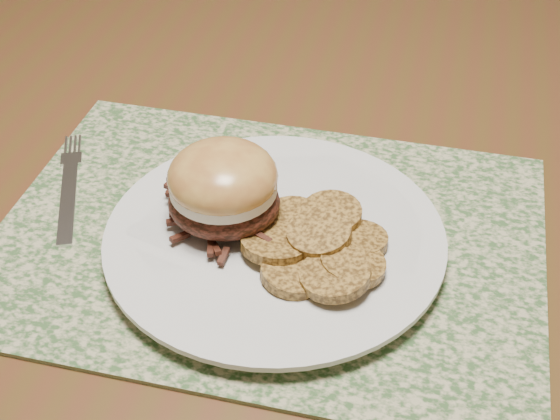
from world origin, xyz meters
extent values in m
cube|color=#562F19|center=(0.00, 0.00, 0.73)|extent=(1.50, 0.90, 0.04)
cylinder|color=#562F19|center=(-0.69, 0.39, 0.35)|extent=(0.06, 0.06, 0.71)
cube|color=#38592E|center=(-0.15, -0.18, 0.75)|extent=(0.45, 0.33, 0.00)
cylinder|color=silver|center=(-0.14, -0.19, 0.76)|extent=(0.26, 0.26, 0.02)
ellipsoid|color=black|center=(-0.19, -0.18, 0.79)|extent=(0.09, 0.09, 0.04)
cylinder|color=beige|center=(-0.19, -0.18, 0.80)|extent=(0.09, 0.09, 0.01)
ellipsoid|color=#B9843C|center=(-0.19, -0.18, 0.81)|extent=(0.09, 0.09, 0.05)
cylinder|color=olive|center=(-0.13, -0.18, 0.77)|extent=(0.05, 0.05, 0.01)
cylinder|color=olive|center=(-0.10, -0.17, 0.78)|extent=(0.06, 0.06, 0.01)
cylinder|color=olive|center=(-0.08, -0.19, 0.77)|extent=(0.06, 0.06, 0.02)
cylinder|color=olive|center=(-0.14, -0.21, 0.78)|extent=(0.07, 0.08, 0.02)
cylinder|color=olive|center=(-0.11, -0.20, 0.79)|extent=(0.07, 0.07, 0.02)
cylinder|color=olive|center=(-0.08, -0.22, 0.78)|extent=(0.07, 0.07, 0.01)
cylinder|color=olive|center=(-0.12, -0.24, 0.77)|extent=(0.05, 0.05, 0.02)
cylinder|color=olive|center=(-0.09, -0.24, 0.78)|extent=(0.08, 0.08, 0.02)
cube|color=silver|center=(-0.33, -0.18, 0.76)|extent=(0.06, 0.11, 0.00)
cube|color=silver|center=(-0.36, -0.12, 0.76)|extent=(0.02, 0.02, 0.00)
camera|label=1|loc=(-0.03, -0.65, 1.18)|focal=50.00mm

